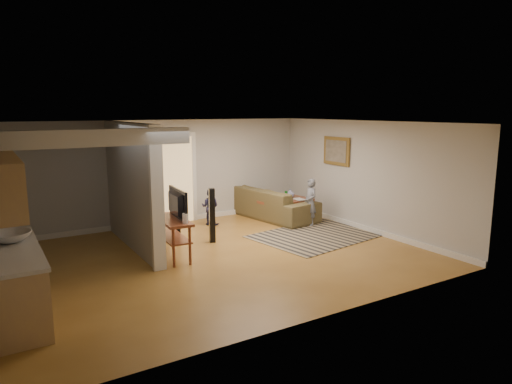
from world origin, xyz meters
TOP-DOWN VIEW (x-y plane):
  - ground at (0.00, 0.00)m, footprint 7.50×7.50m
  - room_shell at (-1.07, 0.43)m, footprint 7.54×6.02m
  - area_rug at (2.51, 0.20)m, footprint 2.93×2.33m
  - sofa at (2.60, 2.20)m, footprint 1.40×2.75m
  - coffee_table at (2.82, 1.81)m, footprint 1.40×0.96m
  - tv_console at (-0.74, 0.39)m, footprint 0.53×1.22m
  - speaker_left at (0.32, 0.94)m, footprint 0.14×0.14m
  - speaker_right at (-0.26, 1.40)m, footprint 0.13×0.13m
  - toy_basket at (-0.60, 1.60)m, footprint 0.43×0.43m
  - child at (2.96, 1.02)m, footprint 0.33×0.45m
  - toddler at (0.93, 2.30)m, footprint 0.54×0.53m

SIDE VIEW (x-z plane):
  - ground at x=0.00m, z-range 0.00..0.00m
  - sofa at x=2.60m, z-range -0.38..0.38m
  - child at x=2.96m, z-range -0.56..0.56m
  - toddler at x=0.93m, z-range -0.44..0.44m
  - area_rug at x=2.51m, z-range 0.00..0.01m
  - toy_basket at x=-0.60m, z-range -0.03..0.35m
  - coffee_table at x=2.82m, z-range 0.01..0.78m
  - speaker_right at x=-0.26m, z-range 0.00..1.06m
  - speaker_left at x=0.32m, z-range 0.00..1.14m
  - tv_console at x=-0.74m, z-range 0.17..1.20m
  - room_shell at x=-1.07m, z-range 0.20..2.72m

